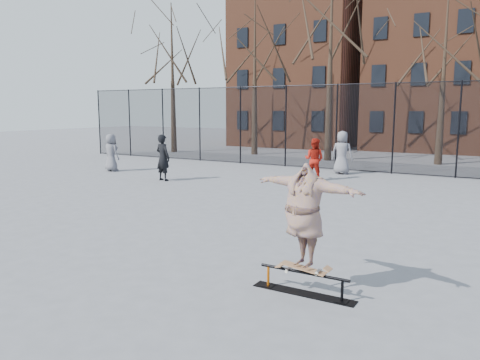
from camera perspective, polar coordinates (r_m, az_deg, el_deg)
The scene contains 11 objects.
ground at distance 10.42m, azimuth -5.09°, elevation -7.27°, with size 100.00×100.00×0.00m, color slate.
skate_rail at distance 7.53m, azimuth 7.76°, elevation -12.55°, with size 1.67×0.26×0.37m.
skateboard at distance 7.44m, azimuth 7.72°, elevation -10.60°, with size 0.78×0.19×0.09m, color #8D5F38, non-canonical shape.
skater at distance 7.21m, azimuth 7.86°, elevation -4.25°, with size 1.96×0.53×1.60m, color #5F3C96.
bystander_grey at distance 22.32m, azimuth -15.42°, elevation 3.24°, with size 0.84×0.55×1.72m, color slate.
bystander_black at distance 18.91m, azimuth -9.38°, elevation 2.71°, with size 0.68×0.44×1.85m, color black.
bystander_red at distance 19.05m, azimuth 9.04°, elevation 2.51°, with size 0.82×0.64×1.69m, color #9F170E.
bystander_extra at distance 21.05m, azimuth 12.33°, elevation 3.29°, with size 0.93×0.60×1.90m, color slate.
fence at distance 21.94m, azimuth 15.12°, elevation 6.29°, with size 34.03×0.07×4.00m.
tree_row at distance 26.39m, azimuth 17.63°, elevation 18.11°, with size 33.66×7.46×10.67m.
rowhouses at distance 34.66m, azimuth 22.56°, elevation 13.35°, with size 29.00×7.00×13.00m.
Camera 1 is at (5.87, -8.12, 2.86)m, focal length 35.00 mm.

